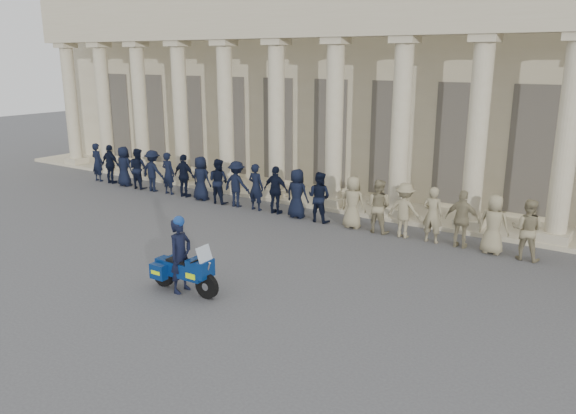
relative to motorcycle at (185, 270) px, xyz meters
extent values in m
plane|color=#4A4A4D|center=(0.41, 0.90, -0.57)|extent=(90.00, 90.00, 0.00)
cube|color=#C3B592|center=(0.41, 15.90, 3.93)|extent=(40.00, 10.00, 9.00)
cube|color=#C3B592|center=(0.41, 9.70, -0.49)|extent=(40.00, 2.60, 0.15)
cube|color=#C3B592|center=(0.41, 8.90, 6.22)|extent=(35.80, 1.00, 1.00)
cube|color=#C3B592|center=(-16.49, 8.90, -0.27)|extent=(0.90, 0.90, 0.30)
cylinder|color=#C3B592|center=(-16.49, 8.90, 2.68)|extent=(0.64, 0.64, 5.60)
cube|color=#C3B592|center=(-16.49, 8.90, 5.60)|extent=(0.85, 0.85, 0.24)
cube|color=#C3B592|center=(-13.89, 8.90, -0.27)|extent=(0.90, 0.90, 0.30)
cylinder|color=#C3B592|center=(-13.89, 8.90, 2.68)|extent=(0.64, 0.64, 5.60)
cube|color=#C3B592|center=(-13.89, 8.90, 5.60)|extent=(0.85, 0.85, 0.24)
cube|color=#C3B592|center=(-11.29, 8.90, -0.27)|extent=(0.90, 0.90, 0.30)
cylinder|color=#C3B592|center=(-11.29, 8.90, 2.68)|extent=(0.64, 0.64, 5.60)
cube|color=#C3B592|center=(-11.29, 8.90, 5.60)|extent=(0.85, 0.85, 0.24)
cube|color=#C3B592|center=(-8.69, 8.90, -0.27)|extent=(0.90, 0.90, 0.30)
cylinder|color=#C3B592|center=(-8.69, 8.90, 2.68)|extent=(0.64, 0.64, 5.60)
cube|color=#C3B592|center=(-8.69, 8.90, 5.60)|extent=(0.85, 0.85, 0.24)
cube|color=#C3B592|center=(-6.09, 8.90, -0.27)|extent=(0.90, 0.90, 0.30)
cylinder|color=#C3B592|center=(-6.09, 8.90, 2.68)|extent=(0.64, 0.64, 5.60)
cube|color=#C3B592|center=(-6.09, 8.90, 5.60)|extent=(0.85, 0.85, 0.24)
cube|color=#C3B592|center=(-3.49, 8.90, -0.27)|extent=(0.90, 0.90, 0.30)
cylinder|color=#C3B592|center=(-3.49, 8.90, 2.68)|extent=(0.64, 0.64, 5.60)
cube|color=#C3B592|center=(-3.49, 8.90, 5.60)|extent=(0.85, 0.85, 0.24)
cube|color=#C3B592|center=(-0.89, 8.90, -0.27)|extent=(0.90, 0.90, 0.30)
cylinder|color=#C3B592|center=(-0.89, 8.90, 2.68)|extent=(0.64, 0.64, 5.60)
cube|color=#C3B592|center=(-0.89, 8.90, 5.60)|extent=(0.85, 0.85, 0.24)
cube|color=#C3B592|center=(1.71, 8.90, -0.27)|extent=(0.90, 0.90, 0.30)
cylinder|color=#C3B592|center=(1.71, 8.90, 2.68)|extent=(0.64, 0.64, 5.60)
cube|color=#C3B592|center=(1.71, 8.90, 5.60)|extent=(0.85, 0.85, 0.24)
cube|color=#C3B592|center=(4.31, 8.90, -0.27)|extent=(0.90, 0.90, 0.30)
cylinder|color=#C3B592|center=(4.31, 8.90, 2.68)|extent=(0.64, 0.64, 5.60)
cube|color=#C3B592|center=(4.31, 8.90, 5.60)|extent=(0.85, 0.85, 0.24)
cube|color=#C3B592|center=(6.91, 8.90, -0.27)|extent=(0.90, 0.90, 0.30)
cylinder|color=#C3B592|center=(6.91, 8.90, 2.68)|extent=(0.64, 0.64, 5.60)
cube|color=black|center=(-15.19, 10.92, 1.98)|extent=(1.30, 0.12, 4.20)
cube|color=black|center=(-12.59, 10.92, 1.98)|extent=(1.30, 0.12, 4.20)
cube|color=black|center=(-9.99, 10.92, 1.98)|extent=(1.30, 0.12, 4.20)
cube|color=black|center=(-7.39, 10.92, 1.98)|extent=(1.30, 0.12, 4.20)
cube|color=black|center=(-4.79, 10.92, 1.98)|extent=(1.30, 0.12, 4.20)
cube|color=black|center=(-2.19, 10.92, 1.98)|extent=(1.30, 0.12, 4.20)
cube|color=black|center=(0.41, 10.92, 1.98)|extent=(1.30, 0.12, 4.20)
cube|color=black|center=(3.01, 10.92, 1.98)|extent=(1.30, 0.12, 4.20)
cube|color=black|center=(5.61, 10.92, 1.98)|extent=(1.30, 0.12, 4.20)
imported|color=black|center=(-12.42, 7.12, 0.32)|extent=(0.65, 0.43, 1.78)
imported|color=black|center=(-11.50, 7.12, 0.32)|extent=(1.04, 0.43, 1.78)
imported|color=black|center=(-10.58, 7.12, 0.32)|extent=(0.87, 0.57, 1.78)
imported|color=black|center=(-9.66, 7.12, 0.32)|extent=(0.86, 0.67, 1.78)
imported|color=black|center=(-8.73, 7.12, 0.32)|extent=(1.15, 0.66, 1.78)
imported|color=black|center=(-7.81, 7.12, 0.32)|extent=(0.65, 0.43, 1.78)
imported|color=black|center=(-6.89, 7.12, 0.32)|extent=(1.04, 0.43, 1.78)
imported|color=black|center=(-5.97, 7.12, 0.32)|extent=(0.87, 0.57, 1.78)
imported|color=black|center=(-5.05, 7.12, 0.32)|extent=(0.86, 0.67, 1.78)
imported|color=black|center=(-4.12, 7.12, 0.32)|extent=(1.15, 0.66, 1.78)
imported|color=black|center=(-3.20, 7.12, 0.32)|extent=(0.65, 0.43, 1.78)
imported|color=black|center=(-2.28, 7.12, 0.32)|extent=(1.04, 0.43, 1.78)
imported|color=black|center=(-1.36, 7.12, 0.32)|extent=(0.87, 0.57, 1.78)
imported|color=black|center=(-0.43, 7.12, 0.32)|extent=(0.86, 0.67, 1.78)
imported|color=gray|center=(0.89, 7.12, 0.32)|extent=(0.87, 0.57, 1.78)
imported|color=gray|center=(1.81, 7.12, 0.32)|extent=(0.86, 0.67, 1.78)
imported|color=gray|center=(2.73, 7.12, 0.32)|extent=(1.15, 0.66, 1.78)
imported|color=gray|center=(3.65, 7.12, 0.32)|extent=(0.65, 0.43, 1.78)
imported|color=gray|center=(4.58, 7.12, 0.32)|extent=(1.04, 0.43, 1.78)
imported|color=gray|center=(5.50, 7.12, 0.32)|extent=(0.87, 0.57, 1.78)
imported|color=gray|center=(6.42, 7.12, 0.32)|extent=(0.86, 0.67, 1.78)
cylinder|color=black|center=(0.69, 0.02, -0.26)|extent=(0.63, 0.15, 0.62)
cylinder|color=black|center=(-0.73, -0.03, -0.26)|extent=(0.63, 0.15, 0.62)
cube|color=navy|center=(0.03, 0.00, 0.02)|extent=(1.10, 0.43, 0.36)
cube|color=navy|center=(0.50, 0.01, 0.17)|extent=(0.54, 0.51, 0.43)
cube|color=silver|center=(0.50, 0.01, -0.05)|extent=(0.22, 0.29, 0.11)
cube|color=#B2BFCC|center=(0.66, 0.02, 0.49)|extent=(0.21, 0.44, 0.51)
cube|color=black|center=(-0.16, -0.01, 0.21)|extent=(0.62, 0.34, 0.09)
cube|color=navy|center=(-0.68, -0.02, 0.09)|extent=(0.34, 0.33, 0.21)
cube|color=navy|center=(-0.58, -0.32, -0.05)|extent=(0.43, 0.22, 0.38)
cube|color=#D1FF0D|center=(-0.58, -0.32, -0.05)|extent=(0.29, 0.24, 0.09)
cube|color=navy|center=(-0.59, 0.28, -0.05)|extent=(0.43, 0.22, 0.38)
cube|color=#D1FF0D|center=(-0.59, 0.28, -0.05)|extent=(0.29, 0.24, 0.09)
cylinder|color=silver|center=(-0.45, 0.21, -0.28)|extent=(0.57, 0.11, 0.09)
cylinder|color=black|center=(0.50, 0.01, 0.40)|extent=(0.06, 0.66, 0.03)
imported|color=black|center=(-0.11, -0.01, 0.36)|extent=(0.46, 0.69, 1.85)
sphere|color=navy|center=(-0.11, -0.01, 1.23)|extent=(0.28, 0.28, 0.28)
camera|label=1|loc=(9.26, -9.24, 5.05)|focal=35.00mm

